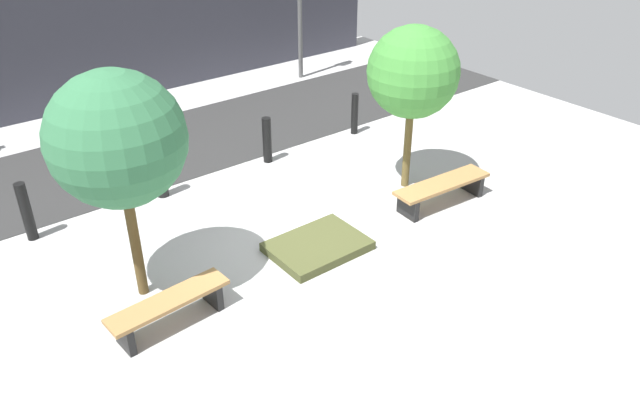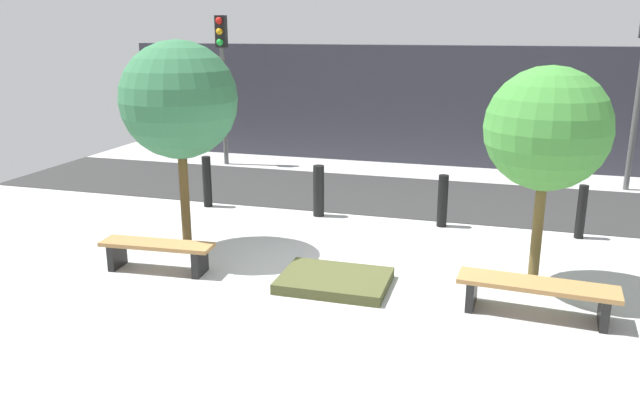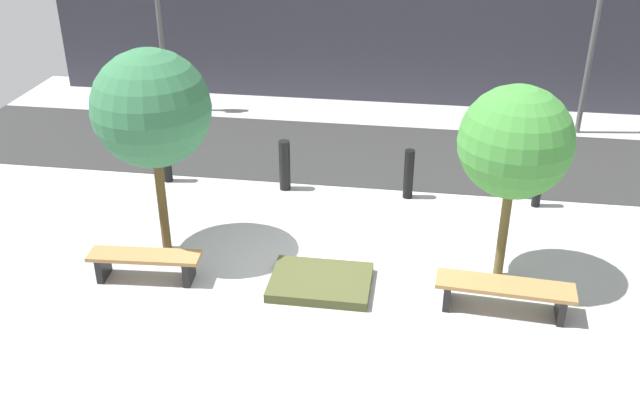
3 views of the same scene
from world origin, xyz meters
The scene contains 14 objects.
ground_plane centered at (0.00, 0.00, 0.00)m, with size 18.00×18.00×0.00m, color #A8A8A8.
road_strip centered at (0.00, 4.89, 0.01)m, with size 18.00×3.31×0.01m, color #2B2B2B.
building_facade centered at (0.00, 8.47, 1.53)m, with size 16.20×0.50×3.06m, color #33333D.
bench_left centered at (-2.66, -0.38, 0.32)m, with size 1.71×0.53×0.44m.
bench_right centered at (2.66, -0.38, 0.33)m, with size 1.96×0.61×0.44m.
planter_bed centered at (0.00, -0.18, 0.07)m, with size 1.50×1.11×0.15m, color #434725.
tree_behind_left_bench centered at (-2.66, 0.53, 2.42)m, with size 1.80×1.80×3.33m.
tree_behind_right_bench centered at (2.66, 0.53, 2.21)m, with size 1.63×1.63×3.04m.
bollard_far_left centered at (-3.50, 2.99, 0.51)m, with size 0.18×0.18×1.03m, color black.
bollard_left centered at (-1.17, 2.99, 0.49)m, with size 0.21×0.21×0.99m, color black.
bollard_center centered at (1.17, 2.99, 0.48)m, with size 0.18×0.18×0.95m, color black.
bollard_right centered at (3.50, 2.99, 0.47)m, with size 0.15×0.15×0.93m, color black.
traffic_light_west centered at (-4.86, 6.83, 2.61)m, with size 0.28×0.27×3.79m.
traffic_light_mid_west centered at (4.86, 6.83, 2.78)m, with size 0.28×0.27×4.06m.
Camera 3 is at (1.34, -9.01, 6.08)m, focal length 40.00 mm.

